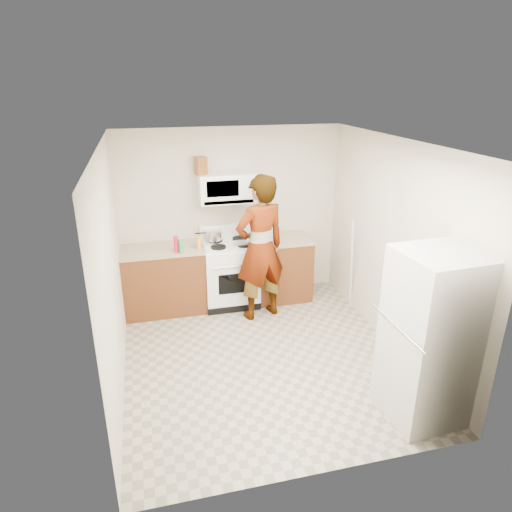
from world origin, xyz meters
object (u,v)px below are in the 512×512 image
object	(u,v)px
microwave	(226,188)
saucepan	(213,235)
kettle	(272,229)
gas_range	(230,272)
person	(260,248)
fridge	(430,337)

from	to	relation	value
microwave	saucepan	size ratio (longest dim) A/B	3.14
kettle	microwave	bearing A→B (deg)	-164.98
gas_range	saucepan	xyz separation A→B (m)	(-0.20, 0.15, 0.53)
person	fridge	bearing A→B (deg)	97.72
kettle	saucepan	xyz separation A→B (m)	(-0.88, -0.06, -0.01)
kettle	person	bearing A→B (deg)	-108.23
gas_range	fridge	world-z (taller)	fridge
gas_range	person	distance (m)	0.78
gas_range	person	world-z (taller)	person
fridge	saucepan	size ratio (longest dim) A/B	7.02
microwave	kettle	size ratio (longest dim) A/B	4.17
saucepan	gas_range	bearing A→B (deg)	-35.89
microwave	saucepan	world-z (taller)	microwave
fridge	gas_range	bearing A→B (deg)	112.73
gas_range	fridge	size ratio (longest dim) A/B	0.66
saucepan	fridge	bearing A→B (deg)	-61.96
person	saucepan	size ratio (longest dim) A/B	8.23
microwave	saucepan	bearing A→B (deg)	174.99
microwave	fridge	world-z (taller)	microwave
microwave	person	distance (m)	0.99
person	microwave	bearing A→B (deg)	-78.22
fridge	saucepan	bearing A→B (deg)	114.74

